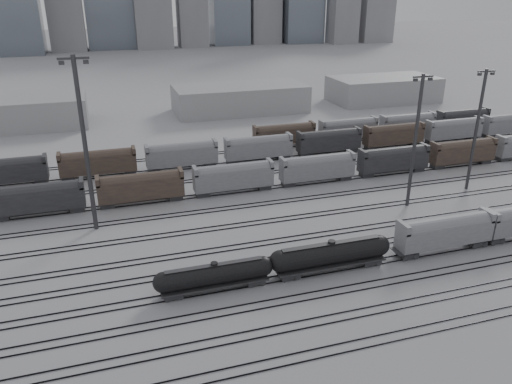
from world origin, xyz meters
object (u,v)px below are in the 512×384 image
object	(u,v)px
tank_car_b	(331,254)
hopper_car_a	(445,231)
tank_car_a	(215,275)
light_mast_c	(415,139)

from	to	relation	value
tank_car_b	hopper_car_a	world-z (taller)	hopper_car_a
tank_car_a	light_mast_c	bearing A→B (deg)	22.37
light_mast_c	tank_car_b	bearing A→B (deg)	-144.77
hopper_car_a	tank_car_b	bearing A→B (deg)	180.00
hopper_car_a	light_mast_c	bearing A→B (deg)	74.26
tank_car_a	light_mast_c	size ratio (longest dim) A/B	0.67
tank_car_b	hopper_car_a	distance (m)	18.06
hopper_car_a	light_mast_c	size ratio (longest dim) A/B	0.65
hopper_car_a	tank_car_a	bearing A→B (deg)	180.00
tank_car_a	light_mast_c	world-z (taller)	light_mast_c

